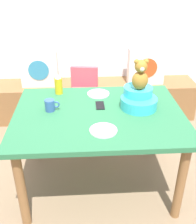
{
  "coord_description": "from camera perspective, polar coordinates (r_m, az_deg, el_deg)",
  "views": [
    {
      "loc": [
        -0.12,
        -1.91,
        1.81
      ],
      "look_at": [
        0.0,
        0.1,
        0.69
      ],
      "focal_mm": 43.81,
      "sensor_mm": 36.0,
      "label": 1
    }
  ],
  "objects": [
    {
      "name": "dining_table",
      "position": [
        2.24,
        0.16,
        -2.2
      ],
      "size": [
        1.36,
        1.02,
        0.74
      ],
      "color": "#2D7247",
      "rests_on": "ground_plane"
    },
    {
      "name": "cell_phone",
      "position": [
        2.3,
        0.42,
        1.39
      ],
      "size": [
        0.07,
        0.14,
        0.01
      ],
      "primitive_type": "cube",
      "rotation": [
        0.0,
        0.0,
        0.0
      ],
      "color": "black",
      "rests_on": "dining_table"
    },
    {
      "name": "dinner_plate_far",
      "position": [
        2.5,
        0.07,
        3.81
      ],
      "size": [
        0.2,
        0.2,
        0.01
      ],
      "primitive_type": "cylinder",
      "color": "white",
      "rests_on": "dining_table"
    },
    {
      "name": "highchair",
      "position": [
        3.02,
        -3.07,
        3.77
      ],
      "size": [
        0.36,
        0.48,
        0.79
      ],
      "color": "#D84C59",
      "rests_on": "ground_plane"
    },
    {
      "name": "dinner_plate_near",
      "position": [
        1.96,
        1.13,
        -3.85
      ],
      "size": [
        0.2,
        0.2,
        0.01
      ],
      "primitive_type": "cylinder",
      "color": "white",
      "rests_on": "dining_table"
    },
    {
      "name": "back_wall",
      "position": [
        3.48,
        -1.54,
        20.6
      ],
      "size": [
        4.4,
        0.1,
        2.6
      ],
      "primitive_type": "cube",
      "color": "silver",
      "rests_on": "ground_plane"
    },
    {
      "name": "infant_seat_teal",
      "position": [
        2.28,
        8.45,
        2.74
      ],
      "size": [
        0.3,
        0.33,
        0.16
      ],
      "color": "#34BFD1",
      "rests_on": "dining_table"
    },
    {
      "name": "window_bench",
      "position": [
        3.55,
        -1.15,
        2.56
      ],
      "size": [
        2.6,
        0.44,
        0.46
      ],
      "primitive_type": "cube",
      "color": "olive",
      "rests_on": "ground_plane"
    },
    {
      "name": "pillow_floral_left",
      "position": [
        3.39,
        -12.15,
        8.89
      ],
      "size": [
        0.44,
        0.15,
        0.44
      ],
      "color": "white",
      "rests_on": "window_bench"
    },
    {
      "name": "ketchup_bottle",
      "position": [
        2.51,
        -8.24,
        5.67
      ],
      "size": [
        0.07,
        0.07,
        0.18
      ],
      "color": "gold",
      "rests_on": "dining_table"
    },
    {
      "name": "ground_plane",
      "position": [
        2.63,
        0.14,
        -14.33
      ],
      "size": [
        8.0,
        8.0,
        0.0
      ],
      "primitive_type": "plane",
      "color": "#8C7256"
    },
    {
      "name": "coffee_mug",
      "position": [
        2.24,
        -9.95,
        1.4
      ],
      "size": [
        0.12,
        0.08,
        0.09
      ],
      "color": "#335999",
      "rests_on": "dining_table"
    },
    {
      "name": "teddy_bear",
      "position": [
        2.2,
        8.84,
        7.57
      ],
      "size": [
        0.13,
        0.12,
        0.25
      ],
      "color": "#A8762B",
      "rests_on": "infant_seat_teal"
    },
    {
      "name": "pillow_floral_right",
      "position": [
        3.44,
        9.99,
        9.4
      ],
      "size": [
        0.44,
        0.15,
        0.44
      ],
      "color": "white",
      "rests_on": "window_bench"
    }
  ]
}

